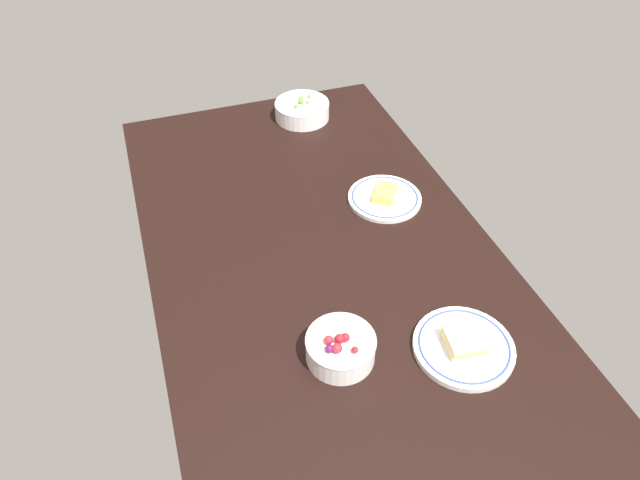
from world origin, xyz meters
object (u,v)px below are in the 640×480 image
object	(u,v)px
plate_cheese	(385,197)
plate_sandwich	(464,346)
bowl_peas	(302,110)
bowl_berries	(340,347)

from	to	relation	value
plate_cheese	plate_sandwich	bearing A→B (deg)	-4.87
plate_sandwich	plate_cheese	bearing A→B (deg)	175.13
plate_cheese	bowl_peas	size ratio (longest dim) A/B	1.13
plate_cheese	plate_sandwich	distance (cm)	51.30
plate_cheese	bowl_peas	world-z (taller)	bowl_peas
bowl_berries	bowl_peas	xyz separation A→B (cm)	(-92.61, 21.06, -0.20)
plate_cheese	bowl_berries	distance (cm)	53.39
plate_cheese	bowl_berries	xyz separation A→B (cm)	(44.49, -29.42, 2.27)
bowl_peas	bowl_berries	bearing A→B (deg)	-12.81
bowl_peas	plate_sandwich	bearing A→B (deg)	2.31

